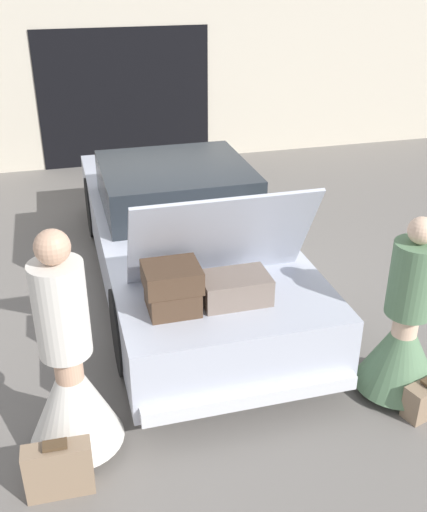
{
  "coord_description": "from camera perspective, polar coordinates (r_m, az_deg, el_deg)",
  "views": [
    {
      "loc": [
        -1.19,
        -5.69,
        3.25
      ],
      "look_at": [
        0.0,
        -1.29,
        0.93
      ],
      "focal_mm": 42.0,
      "sensor_mm": 36.0,
      "label": 1
    }
  ],
  "objects": [
    {
      "name": "ground_plane",
      "position": [
        6.66,
        -2.91,
        -2.23
      ],
      "size": [
        40.0,
        40.0,
        0.0
      ],
      "primitive_type": "plane",
      "color": "slate"
    },
    {
      "name": "garage_wall_back",
      "position": [
        10.26,
        -8.57,
        16.3
      ],
      "size": [
        12.0,
        0.14,
        2.8
      ],
      "color": "beige",
      "rests_on": "ground_plane"
    },
    {
      "name": "car",
      "position": [
        6.4,
        -3.06,
        2.22
      ],
      "size": [
        1.8,
        4.8,
        1.64
      ],
      "color": "#B2B7C6",
      "rests_on": "ground_plane"
    },
    {
      "name": "person_left",
      "position": [
        4.32,
        -13.5,
        -11.31
      ],
      "size": [
        0.68,
        0.68,
        1.75
      ],
      "rotation": [
        0.0,
        0.0,
        -1.61
      ],
      "color": "tan",
      "rests_on": "ground_plane"
    },
    {
      "name": "person_right",
      "position": [
        4.99,
        17.65,
        -7.19
      ],
      "size": [
        0.69,
        0.69,
        1.56
      ],
      "rotation": [
        0.0,
        0.0,
        1.47
      ],
      "color": "beige",
      "rests_on": "ground_plane"
    },
    {
      "name": "suitcase_beside_left_person",
      "position": [
        4.31,
        -14.52,
        -19.09
      ],
      "size": [
        0.45,
        0.16,
        0.43
      ],
      "color": "#8C7259",
      "rests_on": "ground_plane"
    }
  ]
}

